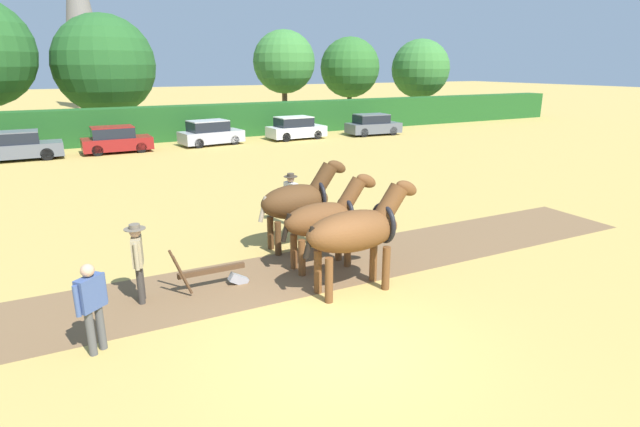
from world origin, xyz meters
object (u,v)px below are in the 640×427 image
(farmer_beside_team, at_px, (291,196))
(parked_car_far_right, at_px, (296,128))
(draft_horse_trail_left, at_px, (299,201))
(draft_horse_lead_right, at_px, (325,218))
(farmer_onlooker_left, at_px, (92,302))
(tree_right, at_px, (350,68))
(tree_far_right, at_px, (420,69))
(tree_center_right, at_px, (284,62))
(parked_car_center, at_px, (15,146))
(parked_car_center_right, at_px, (116,140))
(farmer_at_plow, at_px, (138,257))
(tree_center, at_px, (105,65))
(draft_horse_lead_left, at_px, (358,230))
(parked_car_end_right, at_px, (373,125))
(parked_car_right, at_px, (210,133))
(church_spire, at_px, (79,12))
(plow, at_px, (218,274))

(farmer_beside_team, bearing_deg, parked_car_far_right, 50.89)
(draft_horse_trail_left, bearing_deg, draft_horse_lead_right, -89.76)
(draft_horse_lead_right, xyz_separation_m, farmer_onlooker_left, (-5.51, -1.60, -0.31))
(tree_right, relative_size, tree_far_right, 1.01)
(tree_center_right, bearing_deg, parked_car_center, -156.53)
(farmer_beside_team, bearing_deg, parked_car_center_right, 86.79)
(tree_center_right, xyz_separation_m, farmer_at_plow, (-16.42, -29.35, -4.17))
(tree_center, distance_m, draft_horse_lead_right, 32.19)
(draft_horse_trail_left, distance_m, farmer_onlooker_left, 6.37)
(parked_car_far_right, bearing_deg, farmer_beside_team, -118.02)
(tree_far_right, bearing_deg, draft_horse_trail_left, -133.26)
(tree_far_right, bearing_deg, farmer_onlooker_left, -135.62)
(draft_horse_lead_left, bearing_deg, tree_center, 93.83)
(tree_center_right, relative_size, tree_far_right, 1.05)
(tree_right, xyz_separation_m, draft_horse_lead_left, (-19.30, -32.53, -3.31))
(farmer_onlooker_left, bearing_deg, tree_right, 104.00)
(tree_center, distance_m, parked_car_end_right, 20.76)
(parked_car_right, distance_m, parked_car_far_right, 6.01)
(farmer_at_plow, distance_m, parked_car_end_right, 28.31)
(parked_car_right, relative_size, parked_car_end_right, 1.03)
(parked_car_center_right, bearing_deg, parked_car_end_right, -2.74)
(church_spire, xyz_separation_m, draft_horse_trail_left, (1.60, -54.36, -9.38))
(parked_car_center, relative_size, parked_car_far_right, 1.12)
(farmer_onlooker_left, bearing_deg, church_spire, 137.36)
(plow, bearing_deg, farmer_onlooker_left, -147.96)
(parked_car_end_right, bearing_deg, draft_horse_trail_left, -124.30)
(tree_far_right, distance_m, parked_car_right, 25.34)
(tree_right, distance_m, tree_far_right, 7.47)
(farmer_at_plow, bearing_deg, draft_horse_lead_left, -9.11)
(tree_far_right, distance_m, parked_car_far_right, 19.93)
(tree_center, xyz_separation_m, farmer_beside_team, (2.41, -28.48, -3.97))
(parked_car_center_right, bearing_deg, tree_right, 23.20)
(church_spire, height_order, parked_car_end_right, church_spire)
(church_spire, distance_m, farmer_beside_team, 53.41)
(tree_right, distance_m, draft_horse_lead_left, 37.97)
(parked_car_far_right, bearing_deg, parked_car_center, 178.66)
(church_spire, bearing_deg, tree_center_right, -62.93)
(tree_center, relative_size, parked_car_end_right, 2.16)
(tree_center_right, height_order, church_spire, church_spire)
(draft_horse_lead_left, height_order, plow, draft_horse_lead_left)
(farmer_onlooker_left, height_order, parked_car_center, farmer_onlooker_left)
(tree_center_right, height_order, draft_horse_trail_left, tree_center_right)
(tree_center_right, bearing_deg, draft_horse_lead_left, -111.09)
(tree_center, height_order, parked_car_far_right, tree_center)
(tree_center, bearing_deg, tree_center_right, -10.15)
(farmer_beside_team, height_order, parked_car_end_right, farmer_beside_team)
(parked_car_center_right, xyz_separation_m, parked_car_far_right, (11.75, 0.14, 0.01))
(plow, distance_m, farmer_beside_team, 4.88)
(plow, bearing_deg, parked_car_end_right, 49.81)
(parked_car_center, relative_size, parked_car_right, 1.08)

